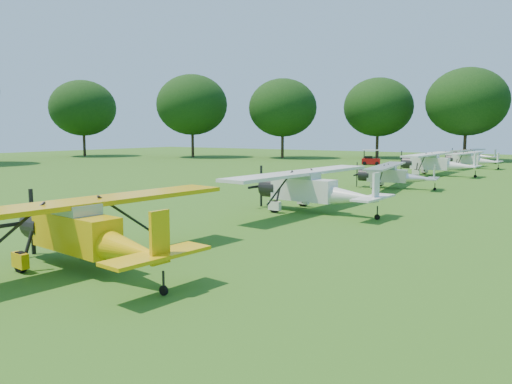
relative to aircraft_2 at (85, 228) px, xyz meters
The scene contains 9 objects.
ground 8.70m from the aircraft_2, 90.29° to the left, with size 160.00×160.00×0.00m, color #255B16.
tree_belt 11.60m from the aircraft_2, 68.08° to the left, with size 137.36×130.27×14.52m.
aircraft_2 is the anchor object (origin of this frame).
aircraft_3 13.35m from the aircraft_2, 87.29° to the left, with size 7.20×11.48×2.26m.
aircraft_4 26.06m from the aircraft_2, 88.61° to the left, with size 5.86×9.30×1.83m.
aircraft_5 38.44m from the aircraft_2, 89.21° to the left, with size 7.10×11.28×2.23m.
aircraft_6 50.16m from the aircraft_2, 88.42° to the left, with size 6.01×9.56×1.88m.
aircraft_7 61.05m from the aircraft_2, 90.31° to the left, with size 5.93×9.39×1.84m.
golf_cart 50.41m from the aircraft_2, 101.30° to the left, with size 2.44×1.89×1.84m.
Camera 1 is at (12.18, -17.83, 4.13)m, focal length 35.00 mm.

